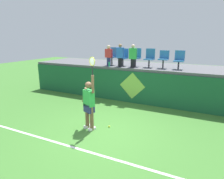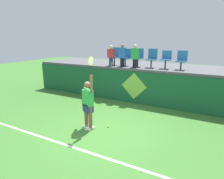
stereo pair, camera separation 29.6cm
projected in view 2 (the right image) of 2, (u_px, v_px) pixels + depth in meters
The scene contains 17 objects.
ground_plane at pixel (103, 131), 6.56m from camera, with size 40.00×40.00×0.00m, color #3D752D.
court_back_wall at pixel (139, 88), 9.20m from camera, with size 12.44×0.20×1.53m, color #195633.
spectator_platform at pixel (149, 67), 10.17m from camera, with size 12.44×2.89×0.12m, color #56565B.
court_baseline_stripe at pixel (79, 149), 5.49m from camera, with size 11.19×0.08×0.01m, color white.
tennis_player at pixel (88, 103), 6.54m from camera, with size 0.72×0.38×2.48m.
tennis_ball at pixel (108, 126), 6.84m from camera, with size 0.07×0.07×0.07m, color #D1E533.
water_bottle at pixel (111, 64), 9.75m from camera, with size 0.08×0.08×0.23m, color #26B272.
stadium_chair_0 at pixel (115, 55), 10.25m from camera, with size 0.44×0.42×0.91m.
stadium_chair_1 at pixel (126, 56), 9.97m from camera, with size 0.44×0.42×0.87m.
stadium_chair_2 at pixel (138, 56), 9.65m from camera, with size 0.44×0.42×0.90m.
stadium_chair_3 at pixel (152, 57), 9.34m from camera, with size 0.44×0.42×0.90m.
stadium_chair_4 at pixel (166, 58), 9.02m from camera, with size 0.44×0.42×0.82m.
stadium_chair_5 at pixel (182, 59), 8.71m from camera, with size 0.44×0.42×0.84m.
spectator_0 at pixel (122, 55), 9.57m from camera, with size 0.34×0.20×1.11m.
spectator_1 at pixel (111, 55), 9.87m from camera, with size 0.34×0.20×1.04m.
spectator_2 at pixel (135, 56), 9.25m from camera, with size 0.34×0.20×1.10m.
wall_signage_mount at pixel (133, 103), 9.40m from camera, with size 1.27×0.01×1.48m.
Camera 2 is at (3.14, -5.10, 3.03)m, focal length 31.33 mm.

